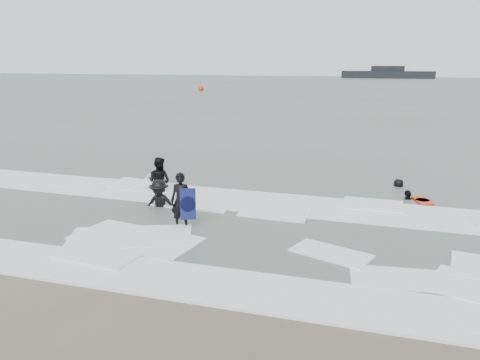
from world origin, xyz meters
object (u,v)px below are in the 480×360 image
(surfer_centre, at_px, (182,228))
(buoy, at_px, (201,89))
(surfer_wading, at_px, (160,192))
(surfer_right_near, at_px, (408,200))
(surfer_right_far, at_px, (398,187))
(surfer_breaker, at_px, (160,208))
(vessel_horizon, at_px, (387,74))

(surfer_centre, distance_m, buoy, 70.26)
(surfer_centre, relative_size, surfer_wading, 0.90)
(surfer_centre, bearing_deg, surfer_right_near, 32.77)
(surfer_right_far, xyz_separation_m, buoy, (-32.64, 58.03, 0.42))
(surfer_right_far, distance_m, buoy, 66.58)
(surfer_wading, xyz_separation_m, surfer_breaker, (0.96, -1.87, 0.00))
(surfer_breaker, distance_m, surfer_right_far, 9.79)
(surfer_right_far, bearing_deg, vessel_horizon, -121.55)
(surfer_wading, relative_size, surfer_right_near, 1.28)
(surfer_right_near, height_order, buoy, buoy)
(surfer_right_near, distance_m, buoy, 68.34)
(surfer_right_near, bearing_deg, surfer_centre, 3.10)
(surfer_centre, height_order, surfer_right_far, surfer_centre)
(surfer_wading, distance_m, vessel_horizon, 139.50)
(surfer_centre, xyz_separation_m, surfer_right_near, (6.78, 5.34, 0.00))
(surfer_breaker, height_order, buoy, buoy)
(buoy, bearing_deg, surfer_centre, -68.13)
(surfer_wading, height_order, vessel_horizon, vessel_horizon)
(surfer_centre, relative_size, surfer_breaker, 0.94)
(surfer_right_far, distance_m, vessel_horizon, 135.67)
(surfer_centre, xyz_separation_m, surfer_right_far, (6.46, 7.18, 0.00))
(surfer_wading, bearing_deg, surfer_right_far, -151.74)
(surfer_wading, height_order, surfer_breaker, surfer_wading)
(surfer_breaker, relative_size, vessel_horizon, 0.07)
(surfer_centre, relative_size, buoy, 1.09)
(surfer_breaker, bearing_deg, surfer_right_far, 30.62)
(surfer_centre, bearing_deg, surfer_wading, 120.76)
(surfer_centre, bearing_deg, buoy, 106.44)
(surfer_right_near, distance_m, vessel_horizon, 137.51)
(surfer_right_near, bearing_deg, surfer_wading, -23.93)
(surfer_wading, bearing_deg, buoy, -63.02)
(surfer_right_near, bearing_deg, buoy, -96.27)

